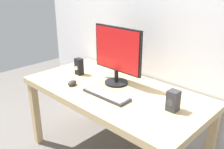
{
  "coord_description": "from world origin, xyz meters",
  "views": [
    {
      "loc": [
        1.3,
        -1.36,
        1.56
      ],
      "look_at": [
        -0.02,
        0.0,
        0.83
      ],
      "focal_mm": 40.01,
      "sensor_mm": 36.0,
      "label": 1
    }
  ],
  "objects": [
    {
      "name": "desk",
      "position": [
        0.0,
        0.0,
        0.64
      ],
      "size": [
        1.56,
        0.79,
        0.71
      ],
      "color": "tan",
      "rests_on": "ground_plane"
    },
    {
      "name": "keyboard_primary",
      "position": [
        0.06,
        -0.14,
        0.72
      ],
      "size": [
        0.41,
        0.14,
        0.02
      ],
      "color": "#333338",
      "rests_on": "desk"
    },
    {
      "name": "audio_controller",
      "position": [
        -0.46,
        0.01,
        0.79
      ],
      "size": [
        0.07,
        0.07,
        0.16
      ],
      "color": "black",
      "rests_on": "desk"
    },
    {
      "name": "monitor",
      "position": [
        -0.06,
        0.11,
        0.98
      ],
      "size": [
        0.49,
        0.2,
        0.49
      ],
      "color": "black",
      "rests_on": "desk"
    },
    {
      "name": "mouse",
      "position": [
        -0.3,
        -0.2,
        0.73
      ],
      "size": [
        0.08,
        0.1,
        0.04
      ],
      "primitive_type": "ellipsoid",
      "rotation": [
        0.0,
        0.0,
        0.18
      ],
      "color": "#333338",
      "rests_on": "desk"
    },
    {
      "name": "speaker_right",
      "position": [
        0.54,
        0.02,
        0.79
      ],
      "size": [
        0.07,
        0.08,
        0.15
      ],
      "color": "#333338",
      "rests_on": "desk"
    }
  ]
}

